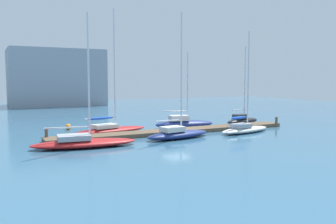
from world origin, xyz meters
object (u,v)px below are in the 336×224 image
sailboat_0 (83,142)px  sailboat_3 (184,123)px  sailboat_5 (242,120)px  harbor_building_distant (56,78)px  sailboat_2 (178,133)px  sailboat_4 (244,128)px  sailboat_1 (111,128)px  mooring_buoy_orange (68,127)px

sailboat_0 → sailboat_3: bearing=32.5°
sailboat_5 → harbor_building_distant: size_ratio=0.50×
sailboat_3 → sailboat_2: bearing=-113.3°
sailboat_0 → sailboat_4: 16.68m
sailboat_0 → harbor_building_distant: harbor_building_distant is taller
sailboat_1 → harbor_building_distant: size_ratio=0.66×
sailboat_1 → sailboat_3: 8.54m
sailboat_4 → harbor_building_distant: bearing=89.8°
sailboat_3 → sailboat_4: 7.06m
sailboat_3 → mooring_buoy_orange: 12.78m
sailboat_0 → sailboat_2: 8.84m
sailboat_3 → harbor_building_distant: bearing=109.3°
sailboat_3 → sailboat_4: size_ratio=0.82×
sailboat_3 → mooring_buoy_orange: (-11.94, 4.55, -0.25)m
sailboat_4 → mooring_buoy_orange: bearing=134.7°
sailboat_2 → harbor_building_distant: size_ratio=0.61×
sailboat_0 → sailboat_5: bearing=22.3°
sailboat_2 → sailboat_3: sailboat_2 is taller
sailboat_4 → sailboat_1: bearing=142.1°
sailboat_5 → sailboat_1: bearing=164.3°
sailboat_0 → sailboat_3: size_ratio=1.27×
sailboat_3 → sailboat_4: sailboat_4 is taller
sailboat_2 → sailboat_5: size_ratio=1.22×
sailboat_0 → harbor_building_distant: size_ratio=0.57×
sailboat_2 → sailboat_5: 13.34m
sailboat_3 → sailboat_0: bearing=-143.2°
sailboat_3 → harbor_building_distant: 45.07m
sailboat_2 → sailboat_1: bearing=117.2°
sailboat_3 → mooring_buoy_orange: bearing=170.4°
sailboat_2 → sailboat_4: bearing=-9.5°
sailboat_3 → harbor_building_distant: harbor_building_distant is taller
sailboat_1 → sailboat_4: 13.74m
sailboat_1 → harbor_building_distant: (2.33, 44.19, 5.35)m
sailboat_1 → sailboat_2: bearing=-64.1°
sailboat_4 → sailboat_5: size_ratio=1.09×
sailboat_0 → mooring_buoy_orange: bearing=91.7°
mooring_buoy_orange → harbor_building_distant: size_ratio=0.03×
sailboat_5 → harbor_building_distant: 47.23m
mooring_buoy_orange → harbor_building_distant: 40.57m
harbor_building_distant → sailboat_4: bearing=-78.8°
sailboat_1 → mooring_buoy_orange: sailboat_1 is taller
sailboat_1 → harbor_building_distant: sailboat_1 is taller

